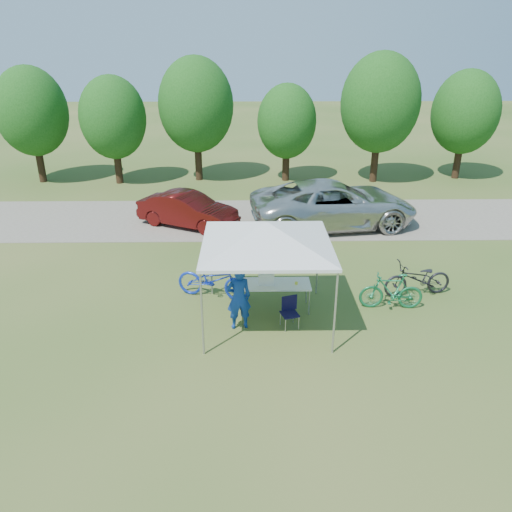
{
  "coord_description": "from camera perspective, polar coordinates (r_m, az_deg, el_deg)",
  "views": [
    {
      "loc": [
        -0.44,
        -11.27,
        6.74
      ],
      "look_at": [
        -0.23,
        2.0,
        0.96
      ],
      "focal_mm": 35.0,
      "sensor_mm": 36.0,
      "label": 1
    }
  ],
  "objects": [
    {
      "name": "treeline",
      "position": [
        25.52,
        -0.6,
        16.31
      ],
      "size": [
        24.89,
        4.28,
        6.3
      ],
      "color": "#382314",
      "rests_on": "ground"
    },
    {
      "name": "bike_dark",
      "position": [
        14.85,
        18.02,
        -2.5
      ],
      "size": [
        2.05,
        0.98,
        1.03
      ],
      "primitive_type": "imported",
      "rotation": [
        0.0,
        0.0,
        -1.42
      ],
      "color": "black",
      "rests_on": "ground"
    },
    {
      "name": "ground",
      "position": [
        13.14,
        1.15,
        -7.34
      ],
      "size": [
        100.0,
        100.0,
        0.0
      ],
      "primitive_type": "plane",
      "color": "#2D5119",
      "rests_on": "ground"
    },
    {
      "name": "gravel_strip",
      "position": [
        20.42,
        0.38,
        4.28
      ],
      "size": [
        24.0,
        5.0,
        0.02
      ],
      "primitive_type": "cube",
      "color": "gray",
      "rests_on": "ground"
    },
    {
      "name": "ice_cream_cup",
      "position": [
        13.29,
        4.63,
        -3.11
      ],
      "size": [
        0.08,
        0.08,
        0.06
      ],
      "primitive_type": "cylinder",
      "color": "yellow",
      "rests_on": "folding_table"
    },
    {
      "name": "folding_table",
      "position": [
        13.33,
        2.22,
        -3.32
      ],
      "size": [
        1.87,
        0.78,
        0.77
      ],
      "color": "white",
      "rests_on": "ground"
    },
    {
      "name": "cooler",
      "position": [
        13.23,
        1.17,
        -2.56
      ],
      "size": [
        0.43,
        0.29,
        0.31
      ],
      "color": "white",
      "rests_on": "folding_table"
    },
    {
      "name": "sedan",
      "position": [
        19.58,
        -7.8,
        5.25
      ],
      "size": [
        4.15,
        2.99,
        1.3
      ],
      "primitive_type": "imported",
      "rotation": [
        0.0,
        0.0,
        1.11
      ],
      "color": "#4C0E0C",
      "rests_on": "gravel_strip"
    },
    {
      "name": "canopy",
      "position": [
        12.0,
        1.25,
        3.59
      ],
      "size": [
        4.53,
        4.53,
        3.0
      ],
      "color": "#A5A5AA",
      "rests_on": "ground"
    },
    {
      "name": "bike_blue",
      "position": [
        14.05,
        -4.93,
        -2.7
      ],
      "size": [
        2.23,
        1.31,
        1.11
      ],
      "primitive_type": "imported",
      "rotation": [
        0.0,
        0.0,
        1.28
      ],
      "color": "#1633C1",
      "rests_on": "ground"
    },
    {
      "name": "folding_chair",
      "position": [
        12.72,
        3.85,
        -6.09
      ],
      "size": [
        0.51,
        0.53,
        0.8
      ],
      "rotation": [
        0.0,
        0.0,
        0.3
      ],
      "color": "black",
      "rests_on": "ground"
    },
    {
      "name": "minivan",
      "position": [
        19.59,
        8.86,
        5.91
      ],
      "size": [
        6.74,
        3.87,
        1.77
      ],
      "primitive_type": "imported",
      "rotation": [
        0.0,
        0.0,
        1.72
      ],
      "color": "silver",
      "rests_on": "gravel_strip"
    },
    {
      "name": "bike_green",
      "position": [
        13.94,
        15.2,
        -3.9
      ],
      "size": [
        1.73,
        0.58,
        1.03
      ],
      "primitive_type": "imported",
      "rotation": [
        0.0,
        0.0,
        -1.63
      ],
      "color": "#176B3F",
      "rests_on": "ground"
    },
    {
      "name": "cyclist",
      "position": [
        12.43,
        -1.99,
        -4.77
      ],
      "size": [
        0.69,
        0.53,
        1.7
      ],
      "primitive_type": "imported",
      "rotation": [
        0.0,
        0.0,
        3.36
      ],
      "color": "navy",
      "rests_on": "ground"
    }
  ]
}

